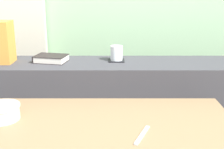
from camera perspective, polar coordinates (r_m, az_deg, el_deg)
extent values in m
cube|color=#38383D|center=(2.07, 0.60, -8.77)|extent=(2.80, 0.37, 0.82)
cube|color=#846647|center=(1.39, -3.08, -9.84)|extent=(1.26, 0.63, 0.03)
cube|color=black|center=(1.97, 0.63, 2.65)|extent=(0.10, 0.10, 0.00)
cylinder|color=white|center=(1.96, 0.63, 4.04)|extent=(0.08, 0.08, 0.09)
cylinder|color=orange|center=(1.96, 0.63, 3.73)|extent=(0.07, 0.07, 0.07)
cube|color=black|center=(1.99, -11.43, 2.40)|extent=(0.22, 0.18, 0.00)
cube|color=silver|center=(1.98, -11.46, 2.93)|extent=(0.21, 0.17, 0.04)
cube|color=black|center=(1.98, -11.49, 3.47)|extent=(0.22, 0.18, 0.00)
cube|color=black|center=(2.02, -13.97, 3.04)|extent=(0.04, 0.14, 0.04)
cylinder|color=beige|center=(1.50, -20.12, -6.68)|extent=(0.16, 0.16, 0.07)
cylinder|color=beige|center=(1.48, -20.23, -5.62)|extent=(0.17, 0.17, 0.01)
cylinder|color=tan|center=(1.50, -20.09, -6.99)|extent=(0.14, 0.14, 0.04)
cylinder|color=silver|center=(1.50, -20.18, -4.84)|extent=(0.01, 0.13, 0.12)
ellipsoid|color=silver|center=(1.53, -19.80, -5.90)|extent=(0.03, 0.05, 0.01)
cube|color=silver|center=(1.28, 5.43, -11.18)|extent=(0.08, 0.16, 0.01)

